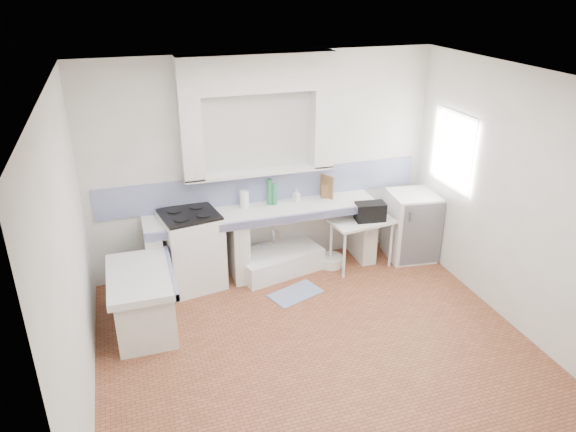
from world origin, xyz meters
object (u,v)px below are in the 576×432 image
object	(u,v)px
sink	(278,261)
fridge	(411,225)
stove	(192,250)
side_table	(361,243)

from	to	relation	value
sink	fridge	xyz separation A→B (m)	(1.86, -0.16, 0.34)
sink	stove	bearing A→B (deg)	166.88
fridge	side_table	bearing A→B (deg)	-169.07
stove	side_table	distance (m)	2.23
fridge	stove	bearing A→B (deg)	-176.26
stove	side_table	world-z (taller)	stove
stove	side_table	xyz separation A→B (m)	(2.21, -0.21, -0.14)
side_table	sink	bearing A→B (deg)	161.67
stove	side_table	size ratio (longest dim) A/B	1.17
stove	fridge	bearing A→B (deg)	-12.80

